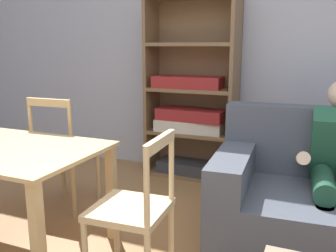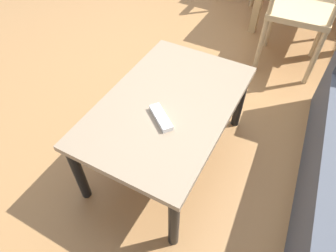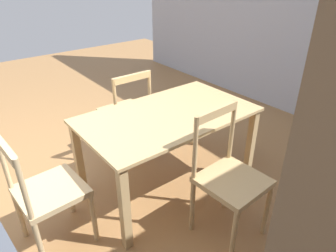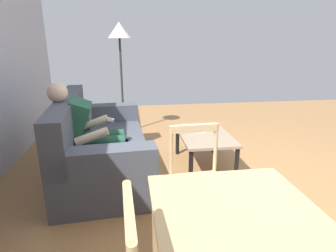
# 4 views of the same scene
# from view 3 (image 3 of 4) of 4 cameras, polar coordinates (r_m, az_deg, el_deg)

# --- Properties ---
(ground_plane) EXTENTS (9.11, 9.11, 0.00)m
(ground_plane) POSITION_cam_3_polar(r_m,az_deg,el_deg) (2.96, -28.62, -13.31)
(ground_plane) COLOR #9E7042
(wall_side) EXTENTS (0.12, 5.39, 2.77)m
(wall_side) POSITION_cam_3_polar(r_m,az_deg,el_deg) (4.36, 20.34, 21.30)
(wall_side) COLOR #ABB0BE
(wall_side) RESTS_ON ground_plane
(dining_table) EXTENTS (1.42, 0.84, 0.72)m
(dining_table) POSITION_cam_3_polar(r_m,az_deg,el_deg) (2.52, -0.00, 0.27)
(dining_table) COLOR tan
(dining_table) RESTS_ON ground_plane
(dining_chair_near_wall) EXTENTS (0.44, 0.44, 0.96)m
(dining_chair_near_wall) POSITION_cam_3_polar(r_m,az_deg,el_deg) (2.18, 11.43, -9.68)
(dining_chair_near_wall) COLOR tan
(dining_chair_near_wall) RESTS_ON ground_plane
(dining_chair_facing_couch) EXTENTS (0.44, 0.44, 0.89)m
(dining_chair_facing_couch) POSITION_cam_3_polar(r_m,az_deg,el_deg) (2.23, -21.91, -11.48)
(dining_chair_facing_couch) COLOR #D1B27F
(dining_chair_facing_couch) RESTS_ON ground_plane
(dining_chair_by_doorway) EXTENTS (0.42, 0.42, 0.91)m
(dining_chair_by_doorway) POSITION_cam_3_polar(r_m,az_deg,el_deg) (3.10, -7.94, 2.49)
(dining_chair_by_doorway) COLOR tan
(dining_chair_by_doorway) RESTS_ON ground_plane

